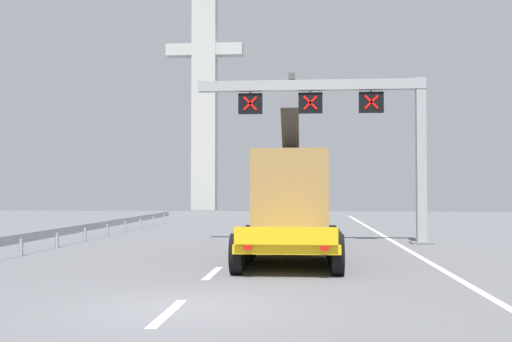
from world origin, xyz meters
name	(u,v)px	position (x,y,z in m)	size (l,w,h in m)	color
ground	(184,308)	(0.00, 0.00, 0.00)	(112.00, 112.00, 0.00)	#5B5B60
lane_markings	(249,241)	(-0.18, 15.93, 0.01)	(0.20, 46.46, 0.01)	silver
edge_line_right	(408,250)	(6.20, 12.00, 0.01)	(0.20, 63.00, 0.01)	silver
overhead_lane_gantry	(344,113)	(4.03, 14.95, 5.59)	(10.04, 0.90, 7.36)	#9EA0A5
heavy_haul_truck_yellow	(293,197)	(1.85, 12.19, 1.99)	(3.03, 14.07, 5.30)	yellow
guardrail_left	(84,229)	(-7.46, 14.93, 0.56)	(0.13, 33.86, 0.76)	#999EA3
bridge_pylon_distant	(205,78)	(-9.45, 59.61, 15.55)	(9.00, 2.00, 30.33)	#B7B7B2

